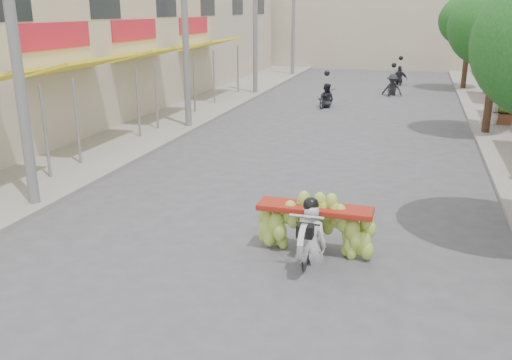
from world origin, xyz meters
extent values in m
plane|color=#4C4B50|center=(0.00, 0.00, 0.00)|extent=(120.00, 120.00, 0.00)
cube|color=gray|center=(-7.00, 15.00, 0.06)|extent=(4.00, 60.00, 0.12)
cube|color=#BEB196|center=(-12.00, 14.00, 3.00)|extent=(8.00, 40.00, 6.00)
cylinder|color=slate|center=(-6.30, 4.80, 1.27)|extent=(0.08, 0.08, 2.55)
cube|color=yellow|center=(-7.12, 8.00, 2.75)|extent=(1.77, 4.00, 0.53)
cylinder|color=slate|center=(-6.30, 6.20, 1.27)|extent=(0.08, 0.08, 2.55)
cylinder|color=slate|center=(-6.30, 9.80, 1.27)|extent=(0.08, 0.08, 2.55)
cube|color=red|center=(-8.00, 8.00, 3.60)|extent=(0.10, 3.50, 0.80)
cube|color=yellow|center=(-7.12, 13.00, 2.75)|extent=(1.77, 4.00, 0.53)
cylinder|color=slate|center=(-6.30, 11.20, 1.27)|extent=(0.08, 0.08, 2.55)
cylinder|color=slate|center=(-6.30, 14.80, 1.27)|extent=(0.08, 0.08, 2.55)
cube|color=red|center=(-8.00, 13.00, 3.60)|extent=(0.10, 3.50, 0.80)
cube|color=yellow|center=(-7.12, 19.00, 2.75)|extent=(1.77, 4.00, 0.53)
cylinder|color=slate|center=(-6.30, 17.20, 1.27)|extent=(0.08, 0.08, 2.55)
cylinder|color=slate|center=(-6.30, 20.80, 1.27)|extent=(0.08, 0.08, 2.55)
cube|color=red|center=(-8.00, 19.00, 3.60)|extent=(0.10, 3.50, 0.80)
cube|color=#1E2328|center=(-8.02, 6.00, 4.60)|extent=(0.08, 2.00, 1.10)
cube|color=#1E2328|center=(-8.02, 11.00, 4.60)|extent=(0.08, 2.00, 1.10)
cube|color=#1E2328|center=(-8.02, 16.00, 4.60)|extent=(0.08, 2.00, 1.10)
cube|color=#1E2328|center=(-8.02, 21.00, 4.60)|extent=(0.08, 2.00, 1.10)
cube|color=#1E2328|center=(-8.02, 26.00, 4.60)|extent=(0.08, 2.00, 1.10)
cube|color=#1E2328|center=(-8.02, 31.00, 4.60)|extent=(0.08, 2.00, 1.10)
cylinder|color=slate|center=(6.30, 17.90, 1.27)|extent=(0.08, 0.08, 2.55)
cylinder|color=slate|center=(6.30, 20.10, 1.27)|extent=(0.08, 0.08, 2.55)
cylinder|color=slate|center=(6.30, 23.90, 1.27)|extent=(0.08, 0.08, 2.55)
cube|color=#BEB196|center=(0.00, 38.00, 3.50)|extent=(20.00, 6.00, 7.00)
cylinder|color=slate|center=(-5.40, 3.00, 4.00)|extent=(0.24, 0.24, 8.00)
cylinder|color=slate|center=(-5.40, 12.00, 4.00)|extent=(0.24, 0.24, 8.00)
cylinder|color=slate|center=(-5.40, 21.00, 4.00)|extent=(0.24, 0.24, 8.00)
cylinder|color=slate|center=(-5.40, 30.00, 4.00)|extent=(0.24, 0.24, 8.00)
cylinder|color=#3A2719|center=(5.40, 14.00, 1.60)|extent=(0.28, 0.28, 3.20)
ellipsoid|color=#1C551A|center=(5.40, 14.00, 3.80)|extent=(3.40, 3.40, 2.90)
cylinder|color=#3A2719|center=(5.40, 26.00, 1.60)|extent=(0.28, 0.28, 3.20)
ellipsoid|color=#1C551A|center=(5.40, 26.00, 3.80)|extent=(3.40, 3.40, 2.90)
cube|color=brown|center=(6.20, 16.00, 0.37)|extent=(1.20, 0.80, 0.50)
ellipsoid|color=#6A9D3B|center=(6.20, 16.00, 0.95)|extent=(1.20, 0.88, 0.66)
imported|color=black|center=(1.25, 2.06, 0.45)|extent=(0.43, 1.53, 0.90)
cylinder|color=silver|center=(1.25, 1.41, 0.62)|extent=(0.10, 0.66, 0.66)
cube|color=black|center=(1.25, 1.51, 0.80)|extent=(0.28, 0.22, 0.22)
cylinder|color=silver|center=(1.25, 1.61, 1.02)|extent=(0.60, 0.05, 0.05)
cube|color=maroon|center=(1.25, 2.41, 0.88)|extent=(2.12, 0.55, 0.10)
imported|color=silver|center=(1.25, 2.01, 1.14)|extent=(0.60, 0.45, 1.67)
sphere|color=black|center=(1.25, 1.98, 1.94)|extent=(0.28, 0.28, 0.28)
imported|color=white|center=(5.76, 15.67, 1.06)|extent=(0.99, 0.66, 1.88)
imported|color=black|center=(-1.12, 18.13, 0.42)|extent=(0.83, 1.56, 0.83)
imported|color=#222229|center=(-1.12, 18.13, 1.12)|extent=(0.87, 0.63, 1.65)
sphere|color=black|center=(-1.12, 18.13, 1.58)|extent=(0.26, 0.26, 0.26)
imported|color=black|center=(1.65, 22.78, 0.49)|extent=(0.81, 1.74, 0.98)
imported|color=#222229|center=(1.65, 22.78, 1.12)|extent=(1.15, 0.76, 1.65)
sphere|color=black|center=(1.65, 22.78, 1.58)|extent=(0.26, 0.26, 0.26)
imported|color=black|center=(1.84, 27.30, 0.41)|extent=(0.78, 1.52, 0.82)
imported|color=#222229|center=(1.84, 27.30, 1.12)|extent=(1.04, 0.70, 1.65)
sphere|color=black|center=(1.84, 27.30, 1.58)|extent=(0.26, 0.26, 0.26)
camera|label=1|loc=(2.85, -6.87, 4.39)|focal=38.00mm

